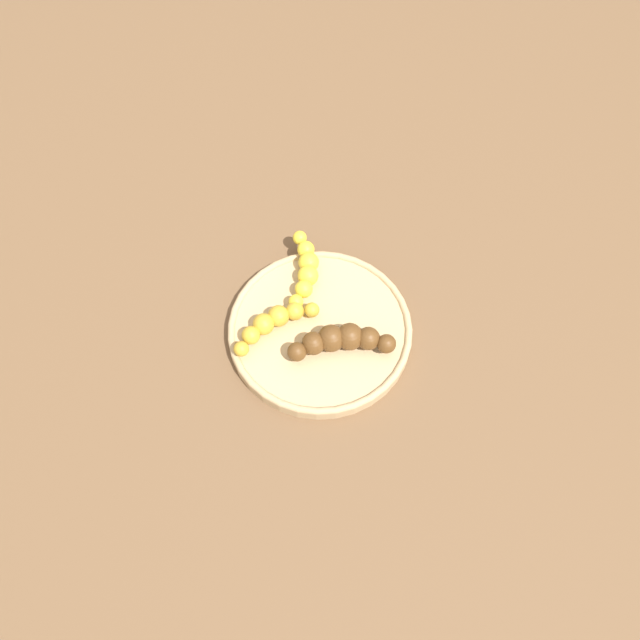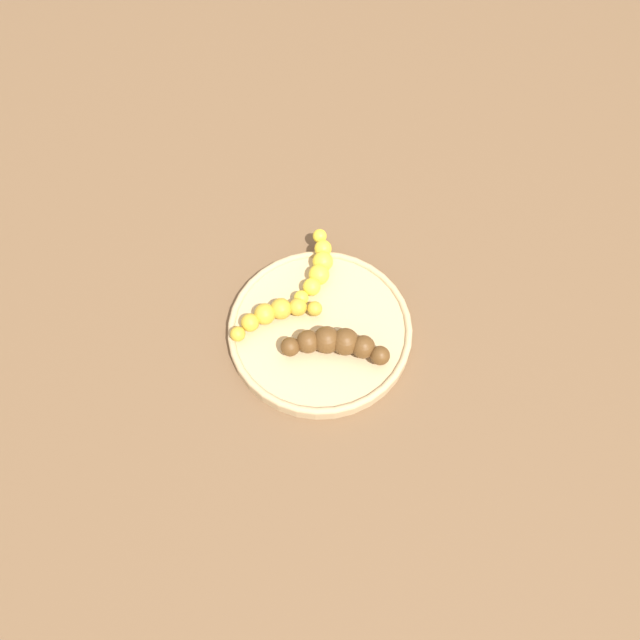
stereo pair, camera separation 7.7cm
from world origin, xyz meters
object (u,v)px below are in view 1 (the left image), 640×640
object	(u,v)px
banana_yellow	(305,269)
fruit_bowl	(320,329)
banana_overripe	(341,340)
banana_spotted	(273,323)

from	to	relation	value
banana_yellow	fruit_bowl	bearing A→B (deg)	-74.61
fruit_bowl	banana_yellow	distance (m)	0.09
banana_overripe	fruit_bowl	bearing A→B (deg)	36.22
banana_overripe	banana_spotted	size ratio (longest dim) A/B	1.28
banana_overripe	banana_yellow	xyz separation A→B (m)	(-0.05, 0.11, -0.00)
banana_spotted	banana_overripe	bearing A→B (deg)	-140.20
banana_yellow	banana_spotted	size ratio (longest dim) A/B	1.17
banana_spotted	banana_yellow	bearing A→B (deg)	-58.78
banana_yellow	banana_spotted	distance (m)	0.10
banana_yellow	banana_overripe	bearing A→B (deg)	-65.70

